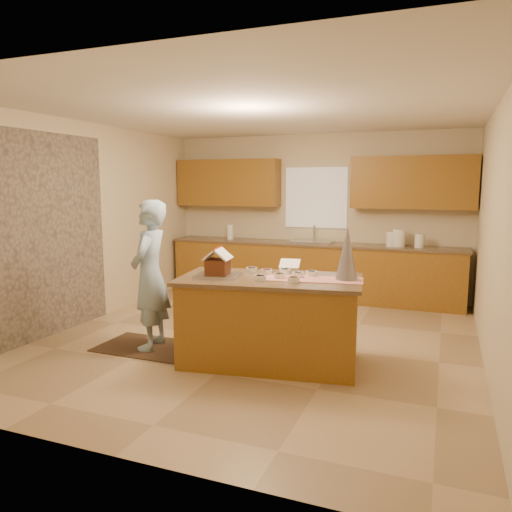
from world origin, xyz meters
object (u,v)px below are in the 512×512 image
tinsel_tree (347,253)px  boy (150,275)px  island_base (270,322)px  gingerbread_house (218,264)px

tinsel_tree → boy: 2.21m
tinsel_tree → boy: size_ratio=0.32×
island_base → tinsel_tree: bearing=3.7°
island_base → tinsel_tree: tinsel_tree is taller
tinsel_tree → boy: bearing=-174.0°
island_base → gingerbread_house: size_ratio=5.64×
island_base → tinsel_tree: (0.76, 0.17, 0.75)m
tinsel_tree → gingerbread_house: tinsel_tree is taller
boy → tinsel_tree: bearing=84.8°
island_base → tinsel_tree: 1.08m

